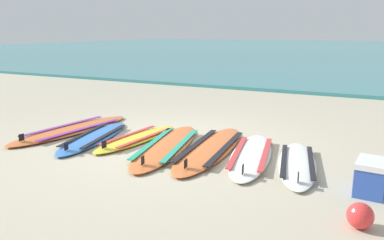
{
  "coord_description": "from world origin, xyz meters",
  "views": [
    {
      "loc": [
        2.96,
        -5.03,
        1.75
      ],
      "look_at": [
        0.07,
        0.76,
        0.25
      ],
      "focal_mm": 36.19,
      "sensor_mm": 36.0,
      "label": 1
    }
  ],
  "objects_px": {
    "surfboard_3": "(167,146)",
    "cooler_box": "(371,177)",
    "surfboard_2": "(137,138)",
    "beach_ball": "(360,216)",
    "surfboard_1": "(94,137)",
    "surfboard_6": "(297,163)",
    "surfboard_0": "(72,129)",
    "surfboard_4": "(210,148)",
    "surfboard_5": "(251,155)"
  },
  "relations": [
    {
      "from": "surfboard_3",
      "to": "cooler_box",
      "type": "height_order",
      "value": "cooler_box"
    },
    {
      "from": "surfboard_2",
      "to": "beach_ball",
      "type": "distance_m",
      "value": 3.75
    },
    {
      "from": "surfboard_1",
      "to": "cooler_box",
      "type": "distance_m",
      "value": 4.18
    },
    {
      "from": "surfboard_3",
      "to": "beach_ball",
      "type": "relative_size",
      "value": 10.72
    },
    {
      "from": "surfboard_6",
      "to": "surfboard_0",
      "type": "bearing_deg",
      "value": 179.42
    },
    {
      "from": "surfboard_4",
      "to": "surfboard_6",
      "type": "relative_size",
      "value": 1.31
    },
    {
      "from": "surfboard_1",
      "to": "surfboard_3",
      "type": "xyz_separation_m",
      "value": [
        1.31,
        0.12,
        -0.0
      ]
    },
    {
      "from": "surfboard_1",
      "to": "beach_ball",
      "type": "relative_size",
      "value": 9.12
    },
    {
      "from": "surfboard_3",
      "to": "surfboard_6",
      "type": "distance_m",
      "value": 1.95
    },
    {
      "from": "surfboard_5",
      "to": "beach_ball",
      "type": "height_order",
      "value": "beach_ball"
    },
    {
      "from": "surfboard_5",
      "to": "surfboard_6",
      "type": "bearing_deg",
      "value": -6.25
    },
    {
      "from": "surfboard_2",
      "to": "surfboard_0",
      "type": "bearing_deg",
      "value": -178.68
    },
    {
      "from": "surfboard_6",
      "to": "surfboard_2",
      "type": "bearing_deg",
      "value": 178.43
    },
    {
      "from": "surfboard_0",
      "to": "surfboard_2",
      "type": "height_order",
      "value": "same"
    },
    {
      "from": "cooler_box",
      "to": "surfboard_2",
      "type": "bearing_deg",
      "value": 170.05
    },
    {
      "from": "surfboard_0",
      "to": "surfboard_5",
      "type": "distance_m",
      "value": 3.29
    },
    {
      "from": "surfboard_2",
      "to": "surfboard_4",
      "type": "bearing_deg",
      "value": 1.36
    },
    {
      "from": "surfboard_0",
      "to": "surfboard_2",
      "type": "relative_size",
      "value": 1.33
    },
    {
      "from": "surfboard_4",
      "to": "surfboard_6",
      "type": "height_order",
      "value": "same"
    },
    {
      "from": "surfboard_4",
      "to": "cooler_box",
      "type": "height_order",
      "value": "cooler_box"
    },
    {
      "from": "surfboard_2",
      "to": "surfboard_3",
      "type": "relative_size",
      "value": 0.77
    },
    {
      "from": "surfboard_0",
      "to": "surfboard_3",
      "type": "height_order",
      "value": "same"
    },
    {
      "from": "surfboard_6",
      "to": "cooler_box",
      "type": "distance_m",
      "value": 1.06
    },
    {
      "from": "surfboard_3",
      "to": "surfboard_5",
      "type": "relative_size",
      "value": 1.15
    },
    {
      "from": "surfboard_5",
      "to": "surfboard_6",
      "type": "relative_size",
      "value": 1.13
    },
    {
      "from": "surfboard_4",
      "to": "surfboard_5",
      "type": "height_order",
      "value": "same"
    },
    {
      "from": "surfboard_1",
      "to": "beach_ball",
      "type": "xyz_separation_m",
      "value": [
        4.11,
        -1.23,
        0.08
      ]
    },
    {
      "from": "surfboard_3",
      "to": "cooler_box",
      "type": "bearing_deg",
      "value": -9.35
    },
    {
      "from": "surfboard_2",
      "to": "surfboard_5",
      "type": "distance_m",
      "value": 1.93
    },
    {
      "from": "surfboard_3",
      "to": "surfboard_6",
      "type": "bearing_deg",
      "value": 2.13
    },
    {
      "from": "surfboard_5",
      "to": "surfboard_4",
      "type": "bearing_deg",
      "value": 177.37
    },
    {
      "from": "surfboard_3",
      "to": "surfboard_2",
      "type": "bearing_deg",
      "value": 167.4
    },
    {
      "from": "surfboard_1",
      "to": "surfboard_4",
      "type": "height_order",
      "value": "same"
    },
    {
      "from": "surfboard_5",
      "to": "beach_ball",
      "type": "relative_size",
      "value": 9.36
    },
    {
      "from": "surfboard_3",
      "to": "cooler_box",
      "type": "distance_m",
      "value": 2.89
    },
    {
      "from": "surfboard_4",
      "to": "surfboard_5",
      "type": "distance_m",
      "value": 0.64
    },
    {
      "from": "surfboard_3",
      "to": "surfboard_4",
      "type": "relative_size",
      "value": 0.99
    },
    {
      "from": "surfboard_0",
      "to": "surfboard_5",
      "type": "relative_size",
      "value": 1.16
    },
    {
      "from": "surfboard_2",
      "to": "surfboard_6",
      "type": "xyz_separation_m",
      "value": [
        2.59,
        -0.07,
        0.0
      ]
    },
    {
      "from": "surfboard_4",
      "to": "cooler_box",
      "type": "bearing_deg",
      "value": -16.3
    },
    {
      "from": "surfboard_6",
      "to": "beach_ball",
      "type": "relative_size",
      "value": 8.31
    },
    {
      "from": "surfboard_5",
      "to": "surfboard_6",
      "type": "xyz_separation_m",
      "value": [
        0.66,
        -0.07,
        0.0
      ]
    },
    {
      "from": "surfboard_0",
      "to": "beach_ball",
      "type": "bearing_deg",
      "value": -16.94
    },
    {
      "from": "surfboard_6",
      "to": "cooler_box",
      "type": "relative_size",
      "value": 4.15
    },
    {
      "from": "cooler_box",
      "to": "beach_ball",
      "type": "bearing_deg",
      "value": -93.18
    },
    {
      "from": "surfboard_1",
      "to": "surfboard_3",
      "type": "relative_size",
      "value": 0.85
    },
    {
      "from": "surfboard_2",
      "to": "beach_ball",
      "type": "height_order",
      "value": "beach_ball"
    },
    {
      "from": "beach_ball",
      "to": "surfboard_3",
      "type": "bearing_deg",
      "value": 154.27
    },
    {
      "from": "cooler_box",
      "to": "beach_ball",
      "type": "xyz_separation_m",
      "value": [
        -0.05,
        -0.88,
        -0.07
      ]
    },
    {
      "from": "surfboard_1",
      "to": "surfboard_5",
      "type": "xyz_separation_m",
      "value": [
        2.6,
        0.26,
        -0.0
      ]
    }
  ]
}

